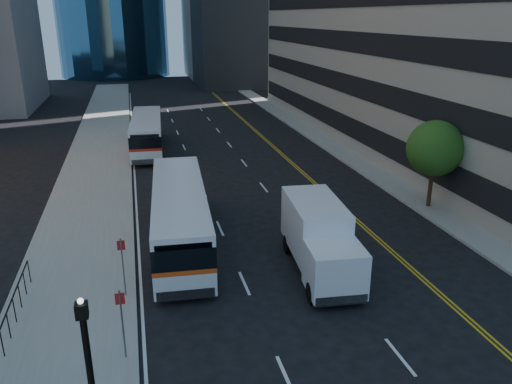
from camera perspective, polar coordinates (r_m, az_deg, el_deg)
ground at (r=20.95m, az=9.48°, el=-11.75°), size 160.00×160.00×0.00m
sidewalk_west at (r=42.79m, az=-17.46°, el=4.11°), size 5.00×90.00×0.15m
sidewalk_east at (r=45.76m, az=7.73°, el=5.80°), size 2.00×90.00×0.15m
street_tree at (r=30.25m, az=19.78°, el=4.70°), size 3.20×3.20×5.10m
lamp_post at (r=13.17m, az=-18.39°, el=-19.34°), size 0.28×0.28×4.56m
bus_front at (r=24.62m, az=-8.71°, el=-2.59°), size 3.24×11.56×2.95m
bus_rear at (r=43.07m, az=-12.36°, el=6.67°), size 3.01×11.06×2.82m
box_truck at (r=22.00m, az=7.28°, el=-5.29°), size 2.74×6.52×3.04m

